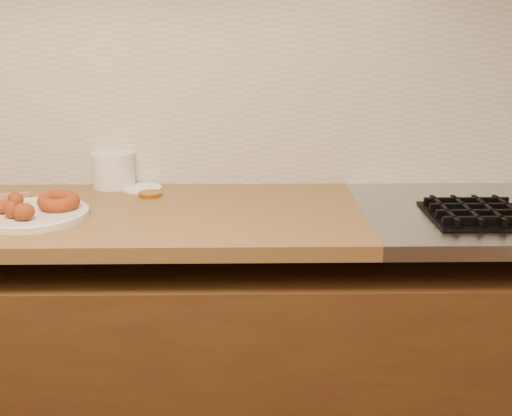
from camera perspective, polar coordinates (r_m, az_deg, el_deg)
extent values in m
cube|color=#B6A98A|center=(2.04, -6.08, 14.60)|extent=(4.00, 0.02, 2.70)
cube|color=#4B3315|center=(2.02, -6.00, -14.25)|extent=(3.60, 0.60, 0.77)
cube|color=beige|center=(2.04, -5.98, 10.38)|extent=(3.60, 0.02, 0.60)
cube|color=black|center=(1.83, 19.01, -0.66)|extent=(0.26, 0.26, 0.01)
cube|color=black|center=(1.80, 16.36, -0.22)|extent=(0.01, 0.24, 0.02)
cube|color=black|center=(1.75, 20.02, -1.06)|extent=(0.24, 0.01, 0.02)
cube|color=black|center=(1.82, 18.17, -0.21)|extent=(0.01, 0.24, 0.02)
cube|color=black|center=(1.80, 19.37, -0.48)|extent=(0.24, 0.01, 0.02)
cube|color=black|center=(1.84, 19.93, -0.20)|extent=(0.01, 0.24, 0.02)
cube|color=black|center=(1.86, 18.75, 0.06)|extent=(0.24, 0.01, 0.02)
cube|color=black|center=(1.86, 21.66, -0.19)|extent=(0.01, 0.24, 0.02)
cube|color=black|center=(1.91, 18.17, 0.57)|extent=(0.24, 0.01, 0.02)
cylinder|color=silver|center=(1.83, -19.19, -0.56)|extent=(0.29, 0.29, 0.02)
torus|color=brown|center=(1.83, -17.16, 0.57)|extent=(0.16, 0.16, 0.05)
ellipsoid|color=brown|center=(1.88, -20.58, 0.70)|extent=(0.06, 0.06, 0.04)
ellipsoid|color=brown|center=(1.83, -21.67, 0.11)|extent=(0.06, 0.06, 0.04)
ellipsoid|color=brown|center=(1.78, -20.96, -0.13)|extent=(0.06, 0.05, 0.05)
ellipsoid|color=brown|center=(1.75, -19.95, -0.31)|extent=(0.07, 0.06, 0.05)
cylinder|color=silver|center=(2.08, -12.55, 3.34)|extent=(0.14, 0.14, 0.11)
cylinder|color=white|center=(2.04, -10.08, 1.73)|extent=(0.13, 0.13, 0.01)
cylinder|color=#BE751D|center=(1.96, -9.38, 1.22)|extent=(0.08, 0.08, 0.01)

